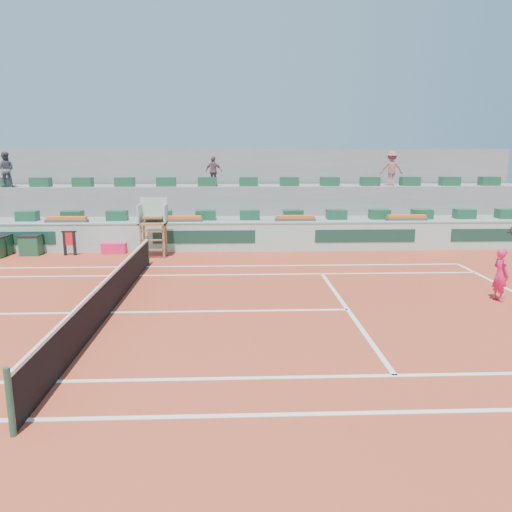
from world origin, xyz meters
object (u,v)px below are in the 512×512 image
object	(u,v)px
player_bag	(114,248)
umpire_chair	(153,219)
tennis_player	(501,274)
drink_cooler_a	(31,245)

from	to	relation	value
player_bag	umpire_chair	xyz separation A→B (m)	(1.82, -0.65, 1.32)
player_bag	tennis_player	distance (m)	14.80
player_bag	umpire_chair	size ratio (longest dim) A/B	0.42
player_bag	tennis_player	bearing A→B (deg)	-30.29
umpire_chair	drink_cooler_a	bearing A→B (deg)	175.06
umpire_chair	drink_cooler_a	size ratio (longest dim) A/B	2.86
player_bag	tennis_player	size ratio (longest dim) A/B	0.44
umpire_chair	drink_cooler_a	xyz separation A→B (m)	(-5.19, 0.45, -1.12)
player_bag	drink_cooler_a	distance (m)	3.38
umpire_chair	drink_cooler_a	world-z (taller)	umpire_chair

